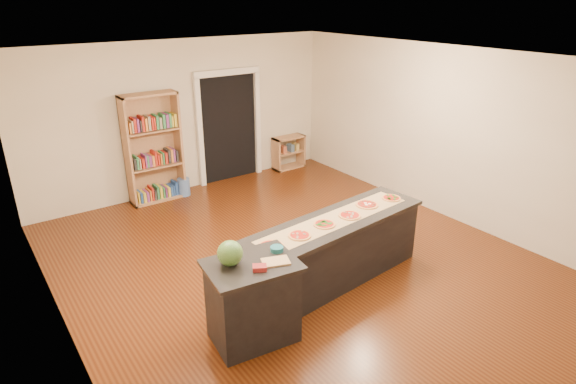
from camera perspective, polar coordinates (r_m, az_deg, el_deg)
room at (r=6.32m, az=1.06°, el=2.79°), size 6.00×7.00×2.80m
doorway at (r=9.64m, az=-7.03°, el=8.35°), size 1.40×0.09×2.21m
kitchen_island at (r=6.30m, az=5.52°, el=-6.91°), size 2.68×0.73×0.88m
side_counter at (r=5.30m, az=-4.20°, el=-12.79°), size 0.95×0.70×0.94m
bookshelf at (r=8.89m, az=-15.65°, el=4.99°), size 0.98×0.35×1.96m
low_shelf at (r=10.43m, az=0.07°, el=4.74°), size 0.70×0.30×0.70m
waste_bin at (r=9.24m, az=-12.24°, el=0.60°), size 0.23×0.23×0.33m
kraft_paper at (r=6.11m, az=5.61°, el=-3.27°), size 2.35×0.63×0.00m
watermelon at (r=4.98m, az=-6.88°, el=-7.22°), size 0.27×0.27×0.27m
cutting_board at (r=5.05m, az=-1.47°, el=-8.24°), size 0.33×0.28×0.02m
package_red at (r=4.92m, az=-3.38°, el=-8.95°), size 0.17×0.16×0.05m
package_teal at (r=5.24m, az=-1.34°, el=-6.77°), size 0.14×0.14×0.05m
pizza_a at (r=5.44m, az=-2.08°, el=-6.47°), size 0.29×0.29×0.02m
pizza_b at (r=5.67m, az=1.39°, el=-5.16°), size 0.26×0.26×0.02m
pizza_c at (r=5.95m, az=4.33°, el=-3.83°), size 0.29×0.29×0.02m
pizza_d at (r=6.21m, az=7.33°, el=-2.76°), size 0.30×0.30×0.02m
pizza_e at (r=6.56m, az=9.33°, el=-1.47°), size 0.30×0.30×0.02m
pizza_f at (r=6.83m, az=12.14°, el=-0.70°), size 0.26×0.26×0.02m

